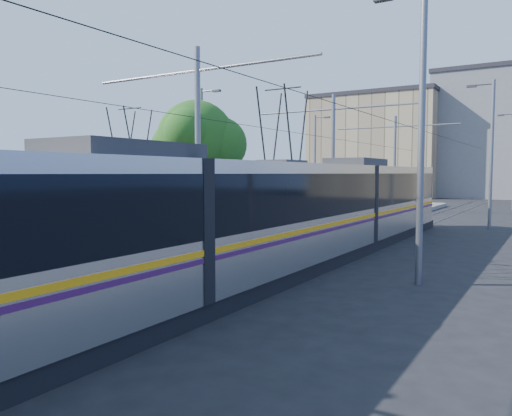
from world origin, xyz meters
The scene contains 11 objects.
platform centered at (0.00, 17.00, 0.15)m, with size 4.00×50.00×0.30m, color gray.
tactile_strip_left centered at (-1.45, 17.00, 0.30)m, with size 0.70×50.00×0.01m, color gray.
tactile_strip_right centered at (1.45, 17.00, 0.30)m, with size 0.70×50.00×0.01m, color gray.
rails centered at (0.00, 17.00, 0.02)m, with size 8.71×70.00×0.03m.
tram_left centered at (-3.60, 8.37, 1.71)m, with size 2.43×29.01×5.50m.
tram_right centered at (3.60, 7.45, 1.86)m, with size 2.43×31.66×5.50m.
catenary centered at (0.00, 14.15, 4.52)m, with size 9.20×70.00×7.00m.
street_lamps centered at (0.00, 21.00, 4.18)m, with size 15.18×38.22×8.00m.
shelter centered at (0.96, 11.83, 1.37)m, with size 0.81×1.05×2.05m.
tree centered at (-6.94, 17.30, 4.86)m, with size 4.94×4.57×7.18m.
building_left centered at (-10.00, 60.00, 6.63)m, with size 16.32×12.24×13.25m.
Camera 1 is at (10.68, -5.70, 3.01)m, focal length 35.00 mm.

